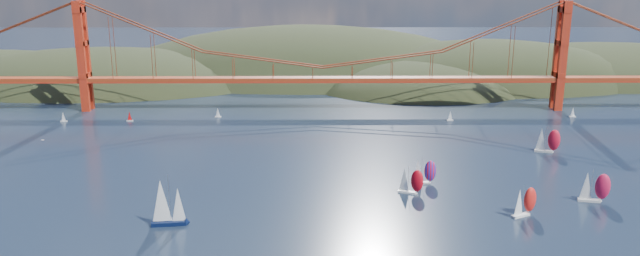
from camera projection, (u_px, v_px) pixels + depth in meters
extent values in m
ellipsoid|color=black|center=(103.00, 98.00, 399.18)|extent=(240.00, 140.00, 64.00)
ellipsoid|color=black|center=(306.00, 94.00, 440.25)|extent=(300.00, 180.00, 96.00)
ellipsoid|color=black|center=(487.00, 98.00, 411.26)|extent=(220.00, 140.00, 76.00)
ellipsoid|color=black|center=(419.00, 100.00, 380.64)|extent=(140.00, 110.00, 48.00)
ellipsoid|color=black|center=(610.00, 87.00, 430.55)|extent=(260.00, 160.00, 60.00)
cube|color=maroon|center=(323.00, 79.00, 315.93)|extent=(440.00, 7.00, 1.60)
cube|color=maroon|center=(323.00, 81.00, 316.24)|extent=(440.00, 7.00, 0.80)
cube|color=maroon|center=(83.00, 56.00, 312.07)|extent=(4.00, 8.50, 55.00)
cube|color=maroon|center=(561.00, 56.00, 313.88)|extent=(4.00, 8.50, 55.00)
cube|color=#091333|center=(169.00, 223.00, 178.98)|extent=(10.05, 3.95, 1.17)
cylinder|color=#99999E|center=(169.00, 198.00, 177.07)|extent=(0.15, 0.15, 14.14)
cone|color=white|center=(161.00, 201.00, 176.96)|extent=(6.13, 6.13, 12.44)
cone|color=white|center=(178.00, 205.00, 177.93)|extent=(4.38, 4.38, 9.90)
cube|color=white|center=(407.00, 192.00, 203.80)|extent=(6.04, 3.55, 0.70)
cylinder|color=#99999E|center=(408.00, 179.00, 202.49)|extent=(0.09, 0.09, 8.75)
cone|color=white|center=(404.00, 179.00, 203.04)|extent=(4.19, 4.19, 7.70)
ellipsoid|color=#B90816|center=(417.00, 181.00, 201.65)|extent=(4.72, 3.82, 7.35)
cube|color=white|center=(521.00, 215.00, 184.95)|extent=(6.13, 4.29, 0.72)
cylinder|color=#99999E|center=(523.00, 200.00, 183.84)|extent=(0.09, 0.09, 9.05)
cone|color=white|center=(519.00, 202.00, 183.32)|extent=(4.56, 4.56, 7.96)
ellipsoid|color=red|center=(530.00, 199.00, 185.32)|extent=(4.97, 4.31, 7.60)
cube|color=silver|center=(589.00, 200.00, 196.63)|extent=(6.84, 3.06, 0.79)
cylinder|color=#99999E|center=(592.00, 184.00, 195.19)|extent=(0.10, 0.10, 9.91)
cone|color=white|center=(586.00, 186.00, 195.59)|extent=(4.33, 4.33, 8.72)
ellipsoid|color=#BE153B|center=(603.00, 187.00, 194.75)|extent=(5.09, 3.72, 8.32)
cube|color=silver|center=(543.00, 151.00, 248.02)|extent=(6.88, 3.85, 0.80)
cylinder|color=#99999E|center=(545.00, 138.00, 246.55)|extent=(0.10, 0.10, 9.95)
cone|color=white|center=(541.00, 139.00, 247.13)|extent=(4.69, 4.69, 8.75)
ellipsoid|color=red|center=(554.00, 140.00, 245.69)|extent=(5.32, 4.23, 8.35)
cube|color=silver|center=(420.00, 183.00, 212.58)|extent=(5.87, 1.95, 0.69)
cylinder|color=#99999E|center=(422.00, 170.00, 211.36)|extent=(0.09, 0.09, 8.69)
cone|color=white|center=(418.00, 171.00, 211.54)|extent=(3.42, 3.42, 7.64)
ellipsoid|color=red|center=(430.00, 171.00, 211.34)|extent=(4.19, 2.77, 7.30)
cube|color=silver|center=(64.00, 121.00, 295.15)|extent=(3.00, 1.00, 0.50)
cone|color=white|center=(63.00, 116.00, 294.55)|extent=(2.00, 2.00, 4.20)
cube|color=silver|center=(130.00, 121.00, 296.36)|extent=(3.00, 1.00, 0.50)
cone|color=red|center=(129.00, 116.00, 295.76)|extent=(2.00, 2.00, 4.20)
cube|color=silver|center=(218.00, 117.00, 303.81)|extent=(3.00, 1.00, 0.50)
cone|color=white|center=(218.00, 112.00, 303.21)|extent=(2.00, 2.00, 4.20)
cube|color=silver|center=(572.00, 117.00, 304.08)|extent=(3.00, 1.00, 0.50)
cone|color=white|center=(573.00, 112.00, 303.47)|extent=(2.00, 2.00, 4.20)
cube|color=silver|center=(450.00, 120.00, 297.11)|extent=(3.00, 1.00, 0.50)
cone|color=white|center=(450.00, 115.00, 296.51)|extent=(2.00, 2.00, 4.20)
ellipsoid|color=white|center=(43.00, 140.00, 164.16)|extent=(0.90, 0.25, 0.17)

